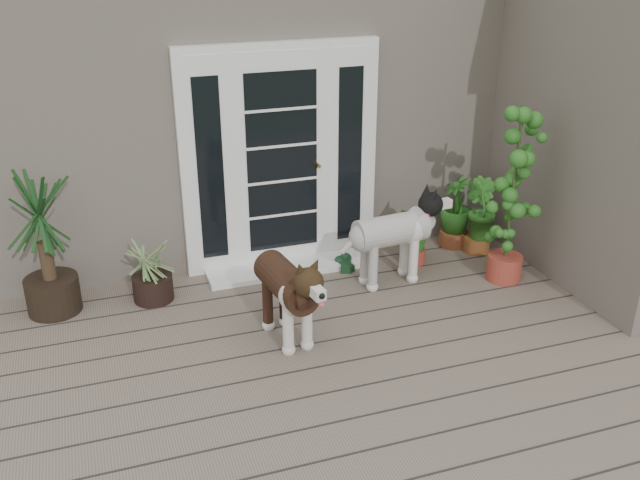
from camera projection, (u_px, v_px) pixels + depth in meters
name	position (u px, v px, depth m)	size (l,w,h in m)	color
deck	(391.00, 386.00, 5.29)	(6.20, 4.60, 0.12)	#6B5B4C
house_main	(249.00, 78.00, 8.34)	(7.40, 4.00, 3.10)	#665E54
house_wing	(638.00, 123.00, 6.48)	(1.60, 2.40, 3.10)	#665E54
door_unit	(281.00, 158.00, 6.66)	(1.90, 0.14, 2.15)	white
door_step	(289.00, 267.00, 6.92)	(1.60, 0.40, 0.05)	white
brindle_dog	(286.00, 298.00, 5.63)	(0.39, 0.91, 0.76)	#3C2215
white_dog	(390.00, 245.00, 6.54)	(0.40, 0.93, 0.77)	white
spider_plant	(151.00, 268.00, 6.26)	(0.59, 0.59, 0.63)	#99B46F
yucca	(45.00, 246.00, 5.94)	(0.87, 0.87, 1.25)	black
herb_a	(414.00, 236.00, 6.96)	(0.45, 0.45, 0.57)	#205F1B
herb_b	(478.00, 226.00, 7.21)	(0.38, 0.38, 0.56)	#224E16
herb_c	(455.00, 218.00, 7.34)	(0.40, 0.40, 0.62)	#265A19
sapling	(513.00, 193.00, 6.39)	(0.51, 0.51, 1.75)	#28611B
clog_left	(344.00, 264.00, 6.94)	(0.13, 0.27, 0.08)	#15341E
clog_right	(346.00, 263.00, 6.95)	(0.14, 0.31, 0.09)	#15361C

